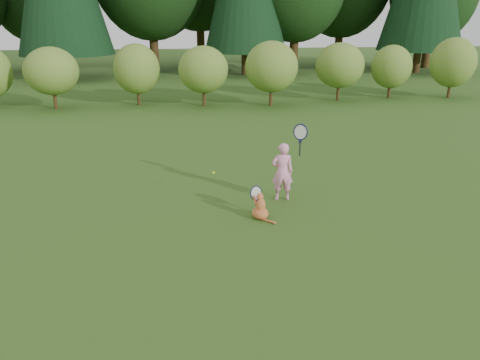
{
  "coord_description": "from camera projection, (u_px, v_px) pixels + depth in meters",
  "views": [
    {
      "loc": [
        -0.88,
        -7.93,
        3.82
      ],
      "look_at": [
        0.2,
        0.8,
        0.7
      ],
      "focal_mm": 35.0,
      "sensor_mm": 36.0,
      "label": 1
    }
  ],
  "objects": [
    {
      "name": "child",
      "position": [
        283.0,
        170.0,
        10.0
      ],
      "size": [
        0.71,
        0.4,
        1.91
      ],
      "rotation": [
        0.0,
        0.0,
        3.07
      ],
      "color": "#FF98C5",
      "rests_on": "ground"
    },
    {
      "name": "cat",
      "position": [
        260.0,
        205.0,
        9.21
      ],
      "size": [
        0.5,
        0.74,
        0.74
      ],
      "rotation": [
        0.0,
        0.0,
        0.32
      ],
      "color": "#BD5224",
      "rests_on": "ground"
    },
    {
      "name": "shrub_row",
      "position": [
        201.0,
        73.0,
        20.49
      ],
      "size": [
        28.0,
        3.0,
        2.8
      ],
      "primitive_type": null,
      "color": "olive",
      "rests_on": "ground"
    },
    {
      "name": "ground",
      "position": [
        235.0,
        230.0,
        8.8
      ],
      "size": [
        100.0,
        100.0,
        0.0
      ],
      "primitive_type": "plane",
      "color": "#305518",
      "rests_on": "ground"
    },
    {
      "name": "tennis_ball",
      "position": [
        213.0,
        173.0,
        10.1
      ],
      "size": [
        0.07,
        0.07,
        0.07
      ],
      "color": "#B2D519",
      "rests_on": "ground"
    }
  ]
}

